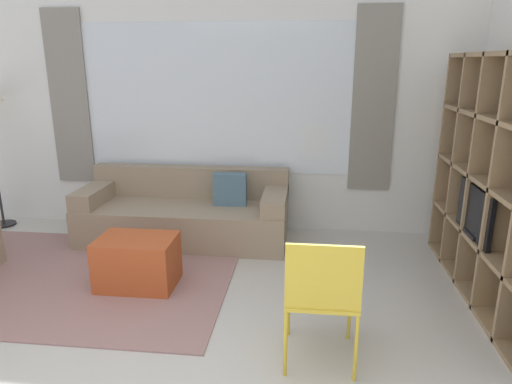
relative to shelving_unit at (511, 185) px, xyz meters
name	(u,v)px	position (x,y,z in m)	size (l,w,h in m)	color
wall_back	(217,108)	(-2.54, 1.45, 0.41)	(6.66, 0.11, 2.70)	white
area_rug	(70,277)	(-3.61, -0.05, -0.94)	(2.86, 1.96, 0.01)	gray
shelving_unit	(511,185)	(0.00, 0.00, 0.00)	(0.44, 2.21, 1.92)	#232328
couch_main	(186,214)	(-2.81, 0.99, -0.67)	(2.17, 0.84, 0.73)	gray
ottoman	(138,262)	(-2.94, -0.13, -0.73)	(0.64, 0.45, 0.44)	#B74C23
folding_chair	(322,291)	(-1.43, -1.02, -0.43)	(0.44, 0.46, 0.86)	gold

